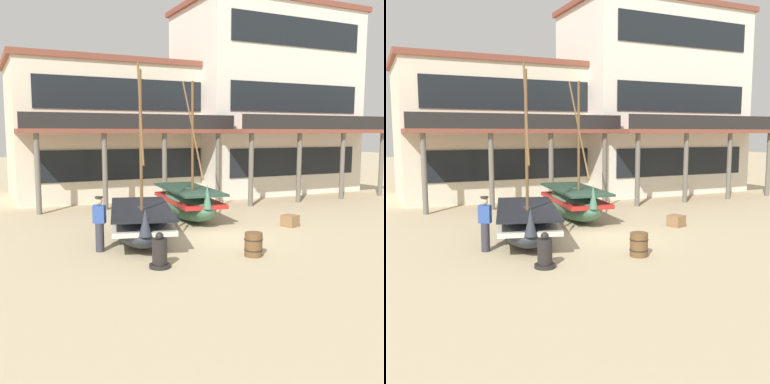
{
  "view_description": "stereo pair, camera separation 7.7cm",
  "coord_description": "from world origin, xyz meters",
  "views": [
    {
      "loc": [
        -7.17,
        -14.14,
        3.57
      ],
      "look_at": [
        0.0,
        1.0,
        1.4
      ],
      "focal_mm": 42.75,
      "sensor_mm": 36.0,
      "label": 1
    },
    {
      "loc": [
        -7.1,
        -14.17,
        3.57
      ],
      "look_at": [
        0.0,
        1.0,
        1.4
      ],
      "focal_mm": 42.75,
      "sensor_mm": 36.0,
      "label": 2
    }
  ],
  "objects": [
    {
      "name": "fishing_boat_near_left",
      "position": [
        0.73,
        2.94,
        0.72
      ],
      "size": [
        2.3,
        5.03,
        5.69
      ],
      "color": "#427056",
      "rests_on": "ground"
    },
    {
      "name": "ground_plane",
      "position": [
        0.0,
        0.0,
        0.0
      ],
      "size": [
        120.0,
        120.0,
        0.0
      ],
      "primitive_type": "plane",
      "color": "tan"
    },
    {
      "name": "fishing_boat_centre_large",
      "position": [
        -2.33,
        0.02,
        0.64
      ],
      "size": [
        3.16,
        5.24,
        5.89
      ],
      "color": "#2D333D",
      "rests_on": "ground"
    },
    {
      "name": "capstan_winch",
      "position": [
        -2.89,
        -3.1,
        0.39
      ],
      "size": [
        0.57,
        0.57,
        0.97
      ],
      "color": "black",
      "rests_on": "ground"
    },
    {
      "name": "fisherman_by_hull",
      "position": [
        -3.91,
        -0.75,
        0.83
      ],
      "size": [
        0.42,
        0.38,
        1.68
      ],
      "color": "#33333D",
      "rests_on": "ground"
    },
    {
      "name": "cargo_crate",
      "position": [
        3.61,
        -0.17,
        0.22
      ],
      "size": [
        0.67,
        0.67,
        0.44
      ],
      "primitive_type": "cube",
      "rotation": [
        0.0,
        0.0,
        0.33
      ],
      "color": "olive",
      "rests_on": "ground"
    },
    {
      "name": "harbor_building_annex",
      "position": [
        9.27,
        9.98,
        5.48
      ],
      "size": [
        10.57,
        9.06,
        10.98
      ],
      "color": "silver",
      "rests_on": "ground"
    },
    {
      "name": "harbor_building_main",
      "position": [
        -0.28,
        11.75,
        3.72
      ],
      "size": [
        10.87,
        8.78,
        7.42
      ],
      "color": "beige",
      "rests_on": "ground"
    },
    {
      "name": "wooden_barrel",
      "position": [
        0.0,
        -3.18,
        0.35
      ],
      "size": [
        0.56,
        0.56,
        0.7
      ],
      "color": "brown",
      "rests_on": "ground"
    }
  ]
}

